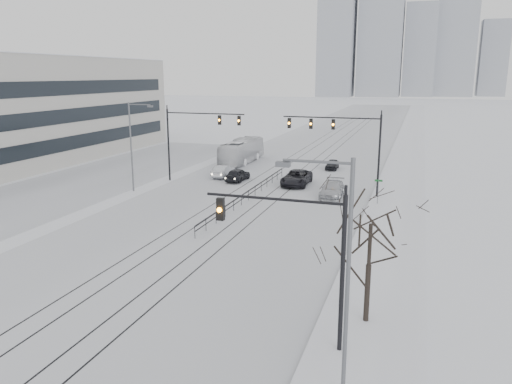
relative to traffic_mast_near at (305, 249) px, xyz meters
name	(u,v)px	position (x,y,z in m)	size (l,w,h in m)	color
ground	(1,378)	(-10.79, -6.00, -4.56)	(500.00, 500.00, 0.00)	white
road	(313,154)	(-10.79, 54.00, -4.55)	(22.00, 260.00, 0.02)	silver
sidewalk_east	(406,158)	(2.71, 54.00, -4.48)	(5.00, 260.00, 0.16)	white
curb	(389,157)	(0.26, 54.00, -4.50)	(0.10, 260.00, 0.12)	gray
parking_strip	(101,177)	(-30.79, 29.00, -4.55)	(14.00, 60.00, 0.03)	silver
tram_rails	(277,180)	(-10.79, 34.00, -4.54)	(5.30, 180.00, 0.01)	black
skyline	(407,38)	(-5.77, 267.63, 26.08)	(96.00, 48.00, 72.00)	#9196A0
traffic_mast_near	(305,249)	(0.00, 0.00, 0.00)	(6.10, 0.37, 7.00)	black
traffic_mast_ne	(345,137)	(-2.64, 29.00, 1.20)	(9.60, 0.37, 8.00)	black
traffic_mast_nw	(192,132)	(-19.31, 30.00, 1.01)	(9.10, 0.37, 8.00)	black
street_light_east	(340,264)	(1.91, -3.00, 0.65)	(2.73, 0.25, 9.00)	#595B60
street_light_west	(133,141)	(-22.99, 24.00, 0.65)	(2.73, 0.25, 9.00)	#595B60
bare_tree	(370,235)	(2.41, 3.00, -0.07)	(4.40, 4.40, 6.10)	black
median_fence	(249,195)	(-10.79, 24.00, -4.04)	(0.06, 24.00, 1.00)	black
street_sign	(378,188)	(1.01, 26.00, -2.96)	(0.70, 0.06, 2.40)	#595B60
sedan_sb_inner	(238,175)	(-14.82, 31.95, -3.85)	(1.69, 4.20, 1.43)	black
sedan_sb_outer	(223,171)	(-17.20, 33.53, -3.86)	(1.49, 4.27, 1.41)	#B6B8BE
sedan_nb_front	(297,178)	(-8.05, 32.00, -3.77)	(2.63, 5.71, 1.59)	black
sedan_nb_right	(332,189)	(-3.46, 27.83, -3.81)	(2.11, 5.18, 1.50)	#ACAEB4
sedan_nb_far	(332,164)	(-5.96, 42.39, -3.95)	(1.45, 3.60, 1.22)	black
box_truck	(242,151)	(-18.36, 43.21, -2.99)	(2.65, 11.32, 3.15)	silver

